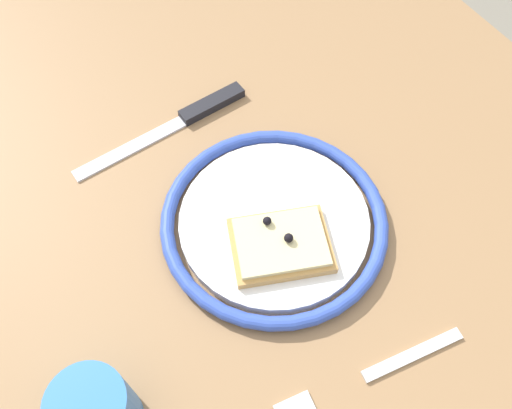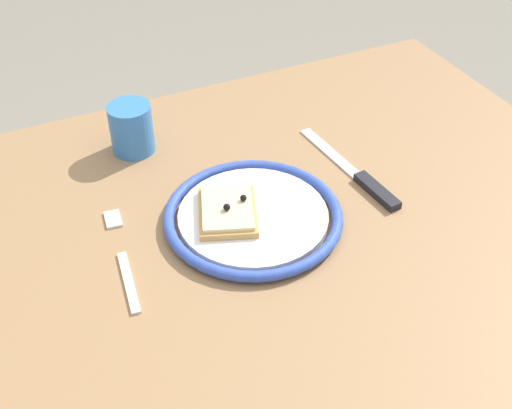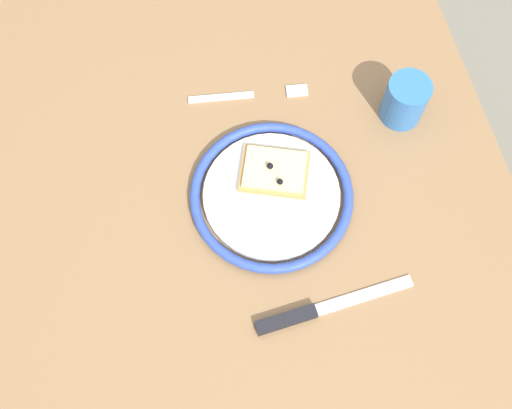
{
  "view_description": "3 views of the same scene",
  "coord_description": "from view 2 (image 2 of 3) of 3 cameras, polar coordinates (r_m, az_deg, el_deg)",
  "views": [
    {
      "loc": [
        -0.28,
        0.2,
        1.3
      ],
      "look_at": [
        -0.0,
        0.04,
        0.78
      ],
      "focal_mm": 37.78,
      "sensor_mm": 36.0,
      "label": 1
    },
    {
      "loc": [
        -0.32,
        -0.6,
        1.39
      ],
      "look_at": [
        -0.02,
        0.03,
        0.8
      ],
      "focal_mm": 46.19,
      "sensor_mm": 36.0,
      "label": 2
    },
    {
      "loc": [
        0.32,
        -0.07,
        1.63
      ],
      "look_at": [
        -0.01,
        0.01,
        0.79
      ],
      "focal_mm": 41.86,
      "sensor_mm": 36.0,
      "label": 3
    }
  ],
  "objects": [
    {
      "name": "fork",
      "position": [
        0.9,
        -11.49,
        -4.47
      ],
      "size": [
        0.04,
        0.2,
        0.0
      ],
      "color": "silver",
      "rests_on": "dining_table"
    },
    {
      "name": "cup",
      "position": [
        1.07,
        -10.74,
        6.49
      ],
      "size": [
        0.07,
        0.07,
        0.08
      ],
      "primitive_type": "cylinder",
      "color": "#3372BF",
      "rests_on": "dining_table"
    },
    {
      "name": "knife",
      "position": [
        1.01,
        9.29,
        2.12
      ],
      "size": [
        0.04,
        0.24,
        0.01
      ],
      "color": "silver",
      "rests_on": "dining_table"
    },
    {
      "name": "dining_table",
      "position": [
        0.98,
        2.09,
        -6.02
      ],
      "size": [
        1.04,
        0.83,
        0.77
      ],
      "color": "#936D47",
      "rests_on": "ground_plane"
    },
    {
      "name": "plate",
      "position": [
        0.93,
        -0.25,
        -1.02
      ],
      "size": [
        0.25,
        0.25,
        0.02
      ],
      "color": "white",
      "rests_on": "dining_table"
    },
    {
      "name": "pizza_slice_near",
      "position": [
        0.92,
        -2.48,
        -0.54
      ],
      "size": [
        0.11,
        0.13,
        0.03
      ],
      "color": "tan",
      "rests_on": "plate"
    }
  ]
}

